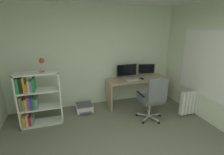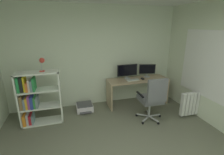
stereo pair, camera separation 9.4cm
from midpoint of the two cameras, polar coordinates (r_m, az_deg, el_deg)
name	(u,v)px [view 1 (the left image)]	position (r m, az deg, el deg)	size (l,w,h in m)	color
wall_back	(94,57)	(4.56, -6.69, 6.99)	(4.56, 0.10, 2.68)	silver
window_pane	(203,63)	(4.37, 28.45, 4.32)	(0.01, 1.26, 1.42)	white
window_frame	(203,63)	(4.37, 28.38, 4.32)	(0.02, 1.34, 1.50)	white
desk	(137,85)	(4.72, 8.03, -2.56)	(1.69, 0.56, 0.74)	tan
monitor_main	(127,71)	(4.59, 4.53, 2.40)	(0.58, 0.18, 0.40)	#B2B5B7
monitor_secondary	(146,69)	(4.85, 11.23, 2.76)	(0.46, 0.18, 0.37)	#B2B5B7
keyboard	(133,80)	(4.52, 6.49, -0.83)	(0.34, 0.13, 0.02)	silver
computer_mouse	(142,78)	(4.66, 9.71, -0.32)	(0.06, 0.10, 0.03)	black
office_chair	(153,97)	(3.90, 13.20, -6.54)	(0.62, 0.63, 1.09)	#B7BABC
bookshelf	(34,99)	(4.06, -25.81, -6.77)	(0.89, 0.35, 1.22)	silver
desk_lamp	(42,62)	(3.79, -23.71, 4.84)	(0.14, 0.11, 0.30)	red
printer	(84,107)	(4.52, -10.08, -10.10)	(0.42, 0.48, 0.18)	silver
radiator	(194,102)	(4.60, 25.84, -7.64)	(0.77, 0.10, 0.58)	white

